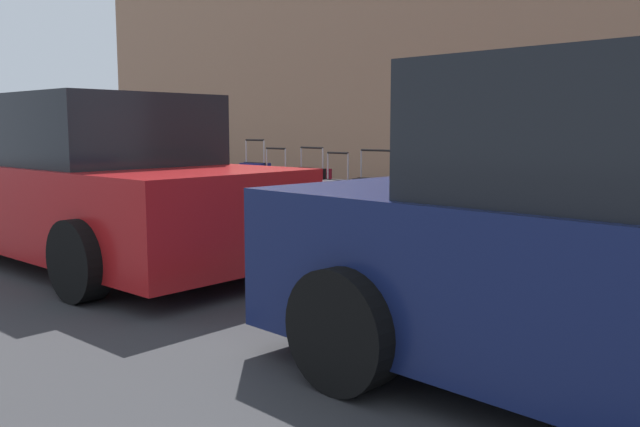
{
  "coord_description": "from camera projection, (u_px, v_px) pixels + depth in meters",
  "views": [
    {
      "loc": [
        -6.08,
        4.99,
        1.32
      ],
      "look_at": [
        -2.01,
        0.6,
        0.55
      ],
      "focal_mm": 37.65,
      "sensor_mm": 36.0,
      "label": 1
    }
  ],
  "objects": [
    {
      "name": "ground_plane",
      "position": [
        230.0,
        241.0,
        7.9
      ],
      "size": [
        40.0,
        40.0,
        0.0
      ],
      "primitive_type": "plane",
      "color": "#333335"
    },
    {
      "name": "sidewalk_curb",
      "position": [
        364.0,
        215.0,
        9.71
      ],
      "size": [
        18.0,
        5.0,
        0.14
      ],
      "primitive_type": "cube",
      "color": "gray",
      "rests_on": "ground_plane"
    },
    {
      "name": "suitcase_maroon_0",
      "position": [
        628.0,
        235.0,
        5.67
      ],
      "size": [
        0.43,
        0.25,
        0.62
      ],
      "color": "maroon",
      "rests_on": "sidewalk_curb"
    },
    {
      "name": "suitcase_red_1",
      "position": [
        560.0,
        223.0,
        5.94
      ],
      "size": [
        0.48,
        0.26,
        0.94
      ],
      "color": "red",
      "rests_on": "sidewalk_curb"
    },
    {
      "name": "suitcase_navy_2",
      "position": [
        509.0,
        220.0,
        6.4
      ],
      "size": [
        0.45,
        0.27,
        0.9
      ],
      "color": "navy",
      "rests_on": "sidewalk_curb"
    },
    {
      "name": "suitcase_teal_3",
      "position": [
        456.0,
        217.0,
        6.69
      ],
      "size": [
        0.44,
        0.27,
        0.65
      ],
      "color": "#0F606B",
      "rests_on": "sidewalk_curb"
    },
    {
      "name": "suitcase_olive_4",
      "position": [
        418.0,
        209.0,
        7.11
      ],
      "size": [
        0.47,
        0.29,
        0.71
      ],
      "color": "#59601E",
      "rests_on": "sidewalk_curb"
    },
    {
      "name": "suitcase_black_5",
      "position": [
        376.0,
        206.0,
        7.47
      ],
      "size": [
        0.49,
        0.27,
        0.95
      ],
      "color": "black",
      "rests_on": "sidewalk_curb"
    },
    {
      "name": "suitcase_silver_6",
      "position": [
        338.0,
        205.0,
        7.78
      ],
      "size": [
        0.38,
        0.24,
        0.91
      ],
      "color": "#9EA0A8",
      "rests_on": "sidewalk_curb"
    },
    {
      "name": "suitcase_maroon_7",
      "position": [
        312.0,
        196.0,
        8.19
      ],
      "size": [
        0.48,
        0.29,
        0.96
      ],
      "color": "maroon",
      "rests_on": "sidewalk_curb"
    },
    {
      "name": "suitcase_red_8",
      "position": [
        276.0,
        194.0,
        8.46
      ],
      "size": [
        0.4,
        0.2,
        0.94
      ],
      "color": "red",
      "rests_on": "sidewalk_curb"
    },
    {
      "name": "suitcase_navy_9",
      "position": [
        255.0,
        190.0,
        8.84
      ],
      "size": [
        0.4,
        0.23,
        1.04
      ],
      "color": "navy",
      "rests_on": "sidewalk_curb"
    },
    {
      "name": "fire_hydrant",
      "position": [
        222.0,
        187.0,
        9.24
      ],
      "size": [
        0.39,
        0.21,
        0.71
      ],
      "color": "#D89E0C",
      "rests_on": "sidewalk_curb"
    },
    {
      "name": "bollard_post",
      "position": [
        192.0,
        182.0,
        9.46
      ],
      "size": [
        0.15,
        0.15,
        0.84
      ],
      "primitive_type": "cylinder",
      "color": "brown",
      "rests_on": "sidewalk_curb"
    },
    {
      "name": "parked_car_red_1",
      "position": [
        87.0,
        185.0,
        6.66
      ],
      "size": [
        4.74,
        2.06,
        1.63
      ],
      "color": "#AD1619",
      "rests_on": "ground_plane"
    }
  ]
}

